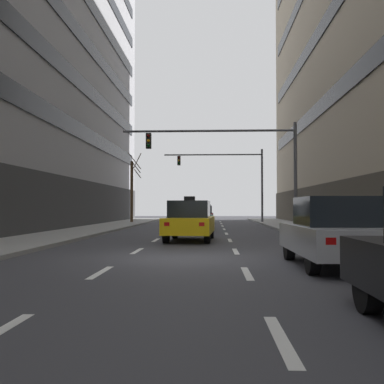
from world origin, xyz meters
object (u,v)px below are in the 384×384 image
traffic_signal_0 (239,155)px  street_tree_0 (132,189)px  car_driving_0 (198,217)px  car_driving_2 (203,214)px  traffic_signal_1 (232,171)px  taxi_driving_1 (190,221)px  car_parked_1 (334,232)px

traffic_signal_0 → street_tree_0: street_tree_0 is taller
street_tree_0 → car_driving_0: bearing=-59.6°
car_driving_2 → street_tree_0: 6.77m
traffic_signal_1 → taxi_driving_1: bearing=-97.4°
traffic_signal_1 → car_driving_0: bearing=-103.2°
car_driving_2 → street_tree_0: size_ratio=0.70×
car_parked_1 → traffic_signal_1: size_ratio=0.52×
traffic_signal_0 → street_tree_0: 17.71m
car_driving_0 → traffic_signal_0: bearing=-64.8°
car_driving_2 → traffic_signal_1: 4.66m
car_driving_2 → street_tree_0: street_tree_0 is taller
car_driving_2 → car_parked_1: size_ratio=0.92×
car_parked_1 → traffic_signal_1: bearing=92.3°
car_parked_1 → street_tree_0: (-10.03, 28.67, 2.16)m
traffic_signal_0 → taxi_driving_1: bearing=-117.0°
car_driving_2 → traffic_signal_1: traffic_signal_1 is taller
car_driving_0 → car_driving_2: 11.90m
traffic_signal_0 → car_parked_1: bearing=-83.4°
car_driving_0 → street_tree_0: street_tree_0 is taller
traffic_signal_1 → car_driving_2: bearing=170.6°
car_parked_1 → taxi_driving_1: bearing=115.0°
traffic_signal_0 → traffic_signal_1: bearing=88.8°
car_parked_1 → street_tree_0: 30.45m
car_driving_0 → car_driving_2: size_ratio=1.03×
car_driving_0 → car_parked_1: bearing=-77.9°
taxi_driving_1 → traffic_signal_1: 21.70m
taxi_driving_1 → traffic_signal_0: bearing=63.0°
car_parked_1 → street_tree_0: size_ratio=0.75×
car_driving_0 → car_driving_2: bearing=89.6°
car_driving_0 → car_parked_1: (3.89, -18.19, 0.04)m
taxi_driving_1 → car_driving_2: (0.14, 21.62, -0.08)m
car_driving_0 → traffic_signal_0: 6.53m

